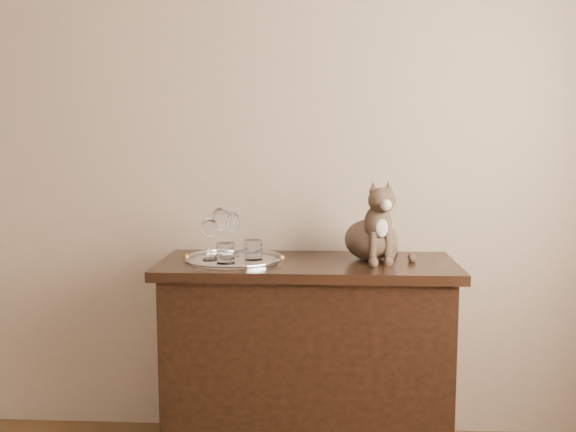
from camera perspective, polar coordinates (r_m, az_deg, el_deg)
name	(u,v)px	position (r m, az deg, el deg)	size (l,w,h in m)	color
wall_back	(176,137)	(2.94, -9.92, 6.90)	(4.00, 0.10, 2.70)	tan
sideboard	(307,362)	(2.72, 1.69, -12.87)	(1.20, 0.50, 0.85)	black
tray	(234,260)	(2.62, -4.83, -3.94)	(0.40, 0.40, 0.01)	silver
wine_glass_b	(232,234)	(2.67, -5.03, -1.60)	(0.07, 0.07, 0.19)	white
wine_glass_c	(209,238)	(2.60, -7.00, -1.99)	(0.07, 0.07, 0.17)	white
wine_glass_d	(221,232)	(2.64, -5.93, -1.46)	(0.08, 0.08, 0.21)	white
tumbler_b	(226,253)	(2.53, -5.56, -3.29)	(0.07, 0.07, 0.08)	white
tumbler_c	(253,250)	(2.59, -3.09, -3.03)	(0.07, 0.07, 0.08)	white
cat	(371,220)	(2.64, 7.41, -0.32)	(0.33, 0.31, 0.33)	#4B382D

